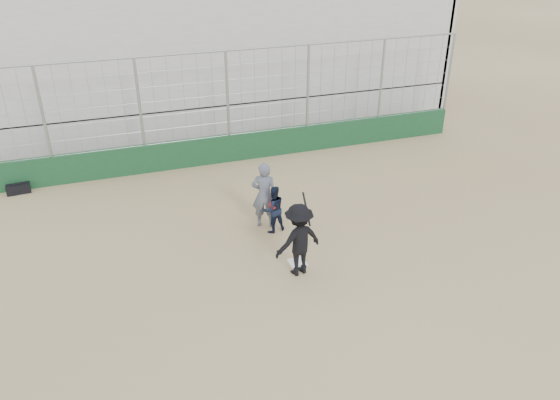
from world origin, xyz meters
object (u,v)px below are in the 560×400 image
object	(u,v)px
catcher_crouched	(274,216)
umpire	(264,198)
equipment_bag	(18,189)
batter_at_plate	(299,240)

from	to	relation	value
catcher_crouched	umpire	size ratio (longest dim) A/B	0.55
umpire	equipment_bag	xyz separation A→B (m)	(-6.93, 4.58, -0.74)
batter_at_plate	equipment_bag	world-z (taller)	batter_at_plate
batter_at_plate	catcher_crouched	distance (m)	2.15
catcher_crouched	umpire	distance (m)	0.59
umpire	batter_at_plate	bearing A→B (deg)	117.03
catcher_crouched	umpire	xyz separation A→B (m)	(-0.14, 0.40, 0.40)
umpire	catcher_crouched	bearing A→B (deg)	134.64
equipment_bag	catcher_crouched	bearing A→B (deg)	-35.14
umpire	equipment_bag	bearing A→B (deg)	-8.58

